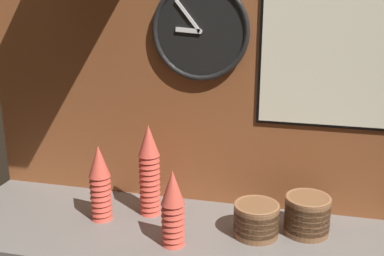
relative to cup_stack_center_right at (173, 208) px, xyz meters
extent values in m
cube|color=slate|center=(-0.05, 0.10, -0.15)|extent=(1.60, 0.56, 0.04)
cube|color=brown|center=(-0.05, 0.36, 0.39)|extent=(1.60, 0.03, 1.05)
cone|color=#DB4C3D|center=(0.00, 0.00, -0.07)|extent=(0.08, 0.08, 0.12)
cone|color=#DB4C3D|center=(0.00, 0.00, -0.05)|extent=(0.08, 0.08, 0.12)
cone|color=#DB4C3D|center=(0.00, 0.00, -0.03)|extent=(0.08, 0.08, 0.12)
cone|color=#DB4C3D|center=(0.00, 0.00, -0.01)|extent=(0.08, 0.08, 0.12)
cone|color=#DB4C3D|center=(0.00, 0.00, 0.01)|extent=(0.08, 0.08, 0.12)
cone|color=#DB4C3D|center=(0.00, 0.00, 0.03)|extent=(0.08, 0.08, 0.12)
cone|color=#DB4C3D|center=(0.00, 0.00, 0.05)|extent=(0.08, 0.08, 0.12)
cone|color=#DB4C3D|center=(0.00, 0.00, 0.07)|extent=(0.08, 0.08, 0.12)
cone|color=#DB4C3D|center=(-0.31, 0.11, -0.07)|extent=(0.08, 0.08, 0.12)
cone|color=#DB4C3D|center=(-0.31, 0.11, -0.05)|extent=(0.08, 0.08, 0.12)
cone|color=#DB4C3D|center=(-0.31, 0.11, -0.03)|extent=(0.08, 0.08, 0.12)
cone|color=#DB4C3D|center=(-0.31, 0.11, -0.01)|extent=(0.08, 0.08, 0.12)
cone|color=#DB4C3D|center=(-0.31, 0.11, 0.01)|extent=(0.08, 0.08, 0.12)
cone|color=#DB4C3D|center=(-0.31, 0.11, 0.03)|extent=(0.08, 0.08, 0.12)
cone|color=#DB4C3D|center=(-0.31, 0.11, 0.05)|extent=(0.08, 0.08, 0.12)
cone|color=#DB4C3D|center=(-0.31, 0.11, 0.07)|extent=(0.08, 0.08, 0.12)
cone|color=#DB4C3D|center=(-0.31, 0.11, 0.10)|extent=(0.08, 0.08, 0.12)
cone|color=#DB4C3D|center=(-0.15, 0.19, -0.07)|extent=(0.08, 0.08, 0.12)
cone|color=#DB4C3D|center=(-0.15, 0.19, -0.05)|extent=(0.08, 0.08, 0.12)
cone|color=#DB4C3D|center=(-0.15, 0.19, -0.03)|extent=(0.08, 0.08, 0.12)
cone|color=#DB4C3D|center=(-0.15, 0.19, -0.01)|extent=(0.08, 0.08, 0.12)
cone|color=#DB4C3D|center=(-0.15, 0.19, 0.01)|extent=(0.08, 0.08, 0.12)
cone|color=#DB4C3D|center=(-0.15, 0.19, 0.03)|extent=(0.08, 0.08, 0.12)
cone|color=#DB4C3D|center=(-0.15, 0.19, 0.05)|extent=(0.08, 0.08, 0.12)
cone|color=#DB4C3D|center=(-0.15, 0.19, 0.07)|extent=(0.08, 0.08, 0.12)
cone|color=#DB4C3D|center=(-0.15, 0.19, 0.10)|extent=(0.08, 0.08, 0.12)
cone|color=#DB4C3D|center=(-0.15, 0.19, 0.12)|extent=(0.08, 0.08, 0.12)
cone|color=#DB4C3D|center=(-0.15, 0.19, 0.14)|extent=(0.08, 0.08, 0.12)
cone|color=#DB4C3D|center=(-0.15, 0.19, 0.16)|extent=(0.08, 0.08, 0.12)
cylinder|color=brown|center=(0.43, 0.19, -0.12)|extent=(0.16, 0.16, 0.04)
cylinder|color=brown|center=(0.43, 0.19, -0.10)|extent=(0.16, 0.16, 0.04)
cylinder|color=brown|center=(0.43, 0.19, -0.08)|extent=(0.16, 0.16, 0.04)
cylinder|color=brown|center=(0.43, 0.19, -0.06)|extent=(0.16, 0.16, 0.04)
cylinder|color=brown|center=(0.43, 0.19, -0.04)|extent=(0.16, 0.16, 0.04)
cylinder|color=brown|center=(0.43, 0.19, -0.02)|extent=(0.16, 0.16, 0.04)
torus|color=#946542|center=(0.43, 0.19, 0.00)|extent=(0.16, 0.16, 0.01)
cylinder|color=brown|center=(0.26, 0.13, -0.12)|extent=(0.16, 0.16, 0.04)
cylinder|color=brown|center=(0.26, 0.13, -0.10)|extent=(0.16, 0.16, 0.04)
cylinder|color=brown|center=(0.26, 0.13, -0.08)|extent=(0.16, 0.16, 0.04)
cylinder|color=brown|center=(0.26, 0.13, -0.06)|extent=(0.16, 0.16, 0.04)
cylinder|color=brown|center=(0.26, 0.13, -0.04)|extent=(0.16, 0.16, 0.04)
torus|color=#946542|center=(0.26, 0.13, -0.02)|extent=(0.16, 0.16, 0.01)
cylinder|color=black|center=(0.01, 0.34, 0.54)|extent=(0.35, 0.02, 0.35)
torus|color=black|center=(0.01, 0.33, 0.54)|extent=(0.36, 0.02, 0.36)
cube|color=white|center=(-0.03, 0.32, 0.54)|extent=(0.09, 0.01, 0.02)
cube|color=white|center=(-0.03, 0.32, 0.59)|extent=(0.10, 0.01, 0.11)
cylinder|color=white|center=(0.01, 0.32, 0.54)|extent=(0.02, 0.01, 0.02)
cube|color=black|center=(0.47, 0.34, 0.52)|extent=(0.49, 0.01, 0.61)
cube|color=#EFEACC|center=(0.47, 0.34, 0.52)|extent=(0.47, 0.01, 0.59)
camera|label=1|loc=(0.40, -1.37, 0.72)|focal=45.00mm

